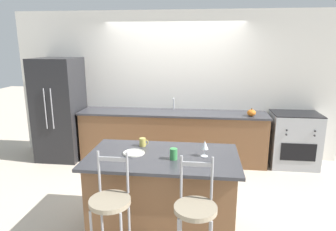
% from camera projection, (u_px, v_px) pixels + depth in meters
% --- Properties ---
extents(ground_plane, '(18.00, 18.00, 0.00)m').
position_uv_depth(ground_plane, '(170.00, 168.00, 5.25)').
color(ground_plane, beige).
extents(wall_back, '(6.00, 0.07, 2.70)m').
position_uv_depth(wall_back, '(174.00, 86.00, 5.59)').
color(wall_back, silver).
rests_on(wall_back, ground_plane).
extents(back_counter, '(3.36, 0.67, 0.92)m').
position_uv_depth(back_counter, '(172.00, 136.00, 5.50)').
color(back_counter, brown).
rests_on(back_counter, ground_plane).
extents(sink_faucet, '(0.02, 0.13, 0.22)m').
position_uv_depth(sink_faucet, '(174.00, 102.00, 5.55)').
color(sink_faucet, '#ADAFB5').
rests_on(sink_faucet, back_counter).
extents(kitchen_island, '(1.69, 0.97, 0.91)m').
position_uv_depth(kitchen_island, '(163.00, 192.00, 3.45)').
color(kitchen_island, brown).
rests_on(kitchen_island, ground_plane).
extents(refrigerator, '(0.77, 0.80, 1.87)m').
position_uv_depth(refrigerator, '(60.00, 109.00, 5.54)').
color(refrigerator, '#232326').
rests_on(refrigerator, ground_plane).
extents(oven_range, '(0.79, 0.62, 0.96)m').
position_uv_depth(oven_range, '(294.00, 140.00, 5.24)').
color(oven_range, '#ADAFB5').
rests_on(oven_range, ground_plane).
extents(bar_stool_near, '(0.38, 0.38, 1.15)m').
position_uv_depth(bar_stool_near, '(111.00, 212.00, 2.78)').
color(bar_stool_near, '#99999E').
rests_on(bar_stool_near, ground_plane).
extents(bar_stool_far, '(0.38, 0.38, 1.15)m').
position_uv_depth(bar_stool_far, '(195.00, 219.00, 2.66)').
color(bar_stool_far, '#99999E').
rests_on(bar_stool_far, ground_plane).
extents(dinner_plate, '(0.25, 0.25, 0.02)m').
position_uv_depth(dinner_plate, '(134.00, 153.00, 3.39)').
color(dinner_plate, beige).
rests_on(dinner_plate, kitchen_island).
extents(wine_glass, '(0.08, 0.08, 0.18)m').
position_uv_depth(wine_glass, '(205.00, 145.00, 3.28)').
color(wine_glass, white).
rests_on(wine_glass, kitchen_island).
extents(coffee_mug, '(0.11, 0.08, 0.10)m').
position_uv_depth(coffee_mug, '(143.00, 142.00, 3.63)').
color(coffee_mug, '#C1B251').
rests_on(coffee_mug, kitchen_island).
extents(tumbler_cup, '(0.08, 0.08, 0.12)m').
position_uv_depth(tumbler_cup, '(174.00, 154.00, 3.21)').
color(tumbler_cup, '#3D934C').
rests_on(tumbler_cup, kitchen_island).
extents(pumpkin_decoration, '(0.15, 0.15, 0.14)m').
position_uv_depth(pumpkin_decoration, '(251.00, 113.00, 5.06)').
color(pumpkin_decoration, orange).
rests_on(pumpkin_decoration, back_counter).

